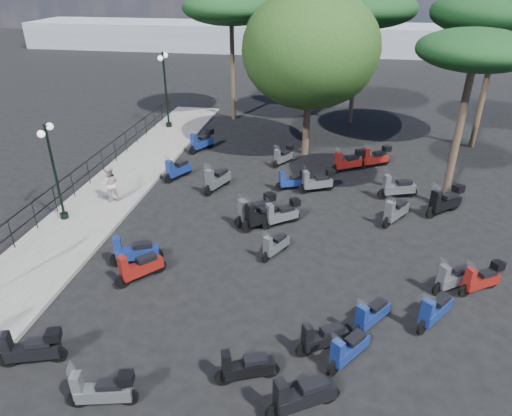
% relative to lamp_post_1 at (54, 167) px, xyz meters
% --- Properties ---
extents(ground, '(120.00, 120.00, 0.00)m').
position_rel_lamp_post_1_xyz_m(ground, '(7.22, -1.65, -2.33)').
color(ground, black).
rests_on(ground, ground).
extents(sidewalk, '(3.00, 30.00, 0.15)m').
position_rel_lamp_post_1_xyz_m(sidewalk, '(0.72, 1.35, -2.25)').
color(sidewalk, '#625F5D').
rests_on(sidewalk, ground).
extents(railing, '(0.04, 26.04, 1.10)m').
position_rel_lamp_post_1_xyz_m(railing, '(-0.58, 1.15, -1.43)').
color(railing, black).
rests_on(railing, sidewalk).
extents(lamp_post_1, '(0.46, 1.11, 3.82)m').
position_rel_lamp_post_1_xyz_m(lamp_post_1, '(0.00, 0.00, 0.00)').
color(lamp_post_1, black).
rests_on(lamp_post_1, sidewalk).
extents(lamp_post_2, '(0.38, 1.31, 4.44)m').
position_rel_lamp_post_1_xyz_m(lamp_post_2, '(0.15, 11.86, 0.36)').
color(lamp_post_2, black).
rests_on(lamp_post_2, sidewalk).
extents(pedestrian_far, '(0.93, 0.85, 1.55)m').
position_rel_lamp_post_1_xyz_m(pedestrian_far, '(1.18, 1.75, -1.40)').
color(pedestrian_far, '#C4ADA8').
rests_on(pedestrian_far, sidewalk).
extents(scooter_0, '(1.58, 0.62, 1.27)m').
position_rel_lamp_post_1_xyz_m(scooter_0, '(5.44, -7.74, -1.85)').
color(scooter_0, black).
rests_on(scooter_0, ground).
extents(scooter_1, '(1.63, 0.75, 1.33)m').
position_rel_lamp_post_1_xyz_m(scooter_1, '(3.14, -6.88, -1.83)').
color(scooter_1, black).
rests_on(scooter_1, ground).
extents(scooter_2, '(1.22, 1.40, 1.39)m').
position_rel_lamp_post_1_xyz_m(scooter_2, '(4.41, -3.14, -1.84)').
color(scooter_2, black).
rests_on(scooter_2, ground).
extents(scooter_3, '(1.68, 0.89, 1.41)m').
position_rel_lamp_post_1_xyz_m(scooter_3, '(3.91, -2.32, -1.84)').
color(scooter_3, black).
rests_on(scooter_3, ground).
extents(scooter_4, '(0.95, 1.58, 1.37)m').
position_rel_lamp_post_1_xyz_m(scooter_4, '(3.10, 4.67, -1.85)').
color(scooter_4, black).
rests_on(scooter_4, ground).
extents(scooter_5, '(1.06, 1.62, 1.42)m').
position_rel_lamp_post_1_xyz_m(scooter_5, '(3.21, 8.48, -1.79)').
color(scooter_5, black).
rests_on(scooter_5, ground).
extents(scooter_7, '(1.52, 0.77, 1.26)m').
position_rel_lamp_post_1_xyz_m(scooter_7, '(8.47, -6.53, -1.89)').
color(scooter_7, black).
rests_on(scooter_7, ground).
extents(scooter_8, '(0.85, 1.33, 1.18)m').
position_rel_lamp_post_1_xyz_m(scooter_8, '(8.46, -1.02, -1.92)').
color(scooter_8, black).
rests_on(scooter_8, ground).
extents(scooter_9, '(1.41, 1.13, 1.31)m').
position_rel_lamp_post_1_xyz_m(scooter_9, '(8.43, 1.11, -1.83)').
color(scooter_9, black).
rests_on(scooter_9, ground).
extents(scooter_10, '(1.43, 0.77, 1.20)m').
position_rel_lamp_post_1_xyz_m(scooter_10, '(8.52, 4.38, -1.88)').
color(scooter_10, black).
rests_on(scooter_10, ground).
extents(scooter_11, '(0.92, 1.78, 1.49)m').
position_rel_lamp_post_1_xyz_m(scooter_11, '(5.23, 3.74, -1.81)').
color(scooter_11, black).
rests_on(scooter_11, ground).
extents(scooter_13, '(1.61, 1.06, 1.44)m').
position_rel_lamp_post_1_xyz_m(scooter_13, '(9.85, -7.17, -1.83)').
color(scooter_13, black).
rests_on(scooter_13, ground).
extents(scooter_14, '(1.40, 0.92, 1.25)m').
position_rel_lamp_post_1_xyz_m(scooter_14, '(10.23, -5.23, -1.89)').
color(scooter_14, black).
rests_on(scooter_14, ground).
extents(scooter_15, '(1.44, 1.31, 1.46)m').
position_rel_lamp_post_1_xyz_m(scooter_15, '(7.70, 0.80, -1.82)').
color(scooter_15, black).
rests_on(scooter_15, ground).
extents(scooter_16, '(1.47, 1.38, 1.46)m').
position_rel_lamp_post_1_xyz_m(scooter_16, '(7.41, 1.13, -1.78)').
color(scooter_16, black).
rests_on(scooter_16, ground).
extents(scooter_17, '(0.92, 1.33, 1.19)m').
position_rel_lamp_post_1_xyz_m(scooter_17, '(7.78, 7.24, -1.88)').
color(scooter_17, black).
rests_on(scooter_17, ground).
extents(scooter_20, '(1.14, 1.41, 1.36)m').
position_rel_lamp_post_1_xyz_m(scooter_20, '(13.24, -3.70, -1.86)').
color(scooter_20, black).
rests_on(scooter_20, ground).
extents(scooter_21, '(1.10, 1.47, 1.37)m').
position_rel_lamp_post_1_xyz_m(scooter_21, '(12.75, 2.06, -1.85)').
color(scooter_21, black).
rests_on(scooter_21, ground).
extents(scooter_22, '(1.58, 0.91, 1.34)m').
position_rel_lamp_post_1_xyz_m(scooter_22, '(9.62, 4.32, -1.82)').
color(scooter_22, black).
rests_on(scooter_22, ground).
extents(scooter_23, '(1.73, 0.83, 1.42)m').
position_rel_lamp_post_1_xyz_m(scooter_23, '(13.04, 4.27, -1.83)').
color(scooter_23, black).
rests_on(scooter_23, ground).
extents(scooter_25, '(1.06, 1.33, 1.27)m').
position_rel_lamp_post_1_xyz_m(scooter_25, '(11.50, -4.15, -1.89)').
color(scooter_25, black).
rests_on(scooter_25, ground).
extents(scooter_26, '(1.40, 0.98, 1.26)m').
position_rel_lamp_post_1_xyz_m(scooter_26, '(14.90, -1.96, -1.86)').
color(scooter_26, black).
rests_on(scooter_26, ground).
extents(scooter_27, '(1.43, 1.02, 1.31)m').
position_rel_lamp_post_1_xyz_m(scooter_27, '(14.09, -2.02, -1.87)').
color(scooter_27, black).
rests_on(scooter_27, ground).
extents(scooter_28, '(1.56, 1.33, 1.50)m').
position_rel_lamp_post_1_xyz_m(scooter_28, '(14.77, 3.11, -1.77)').
color(scooter_28, black).
rests_on(scooter_28, ground).
extents(scooter_29, '(1.56, 1.06, 1.38)m').
position_rel_lamp_post_1_xyz_m(scooter_29, '(12.32, 7.68, -1.81)').
color(scooter_29, black).
rests_on(scooter_29, ground).
extents(scooter_30, '(1.56, 1.06, 1.38)m').
position_rel_lamp_post_1_xyz_m(scooter_30, '(10.99, 6.89, -1.81)').
color(scooter_30, black).
rests_on(scooter_30, ground).
extents(scooter_31, '(1.06, 1.33, 1.27)m').
position_rel_lamp_post_1_xyz_m(scooter_31, '(10.88, -5.54, -1.89)').
color(scooter_31, black).
rests_on(scooter_31, ground).
extents(broadleaf_tree, '(6.73, 6.73, 8.24)m').
position_rel_lamp_post_1_xyz_m(broadleaf_tree, '(8.76, 9.02, 3.04)').
color(broadleaf_tree, '#38281E').
rests_on(broadleaf_tree, ground).
extents(pine_0, '(6.46, 6.46, 7.94)m').
position_rel_lamp_post_1_xyz_m(pine_0, '(11.21, 15.01, 4.46)').
color(pine_0, '#38281E').
rests_on(pine_0, ground).
extents(pine_1, '(6.86, 6.86, 8.11)m').
position_rel_lamp_post_1_xyz_m(pine_1, '(17.84, 11.57, 4.57)').
color(pine_1, '#38281E').
rests_on(pine_1, ground).
extents(pine_2, '(5.82, 5.82, 7.80)m').
position_rel_lamp_post_1_xyz_m(pine_2, '(3.65, 14.61, 4.43)').
color(pine_2, '#38281E').
rests_on(pine_2, ground).
extents(pine_3, '(4.26, 4.26, 7.00)m').
position_rel_lamp_post_1_xyz_m(pine_3, '(14.95, 3.97, 3.87)').
color(pine_3, '#38281E').
rests_on(pine_3, ground).
extents(distant_hills, '(70.00, 8.00, 3.00)m').
position_rel_lamp_post_1_xyz_m(distant_hills, '(7.22, 43.35, -0.83)').
color(distant_hills, gray).
rests_on(distant_hills, ground).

